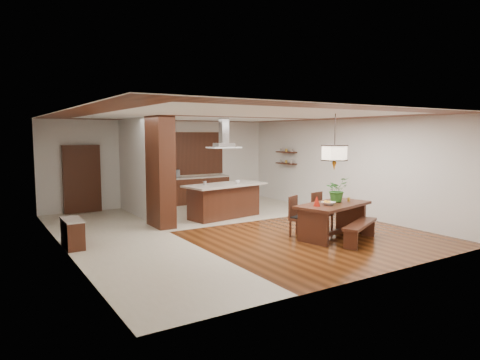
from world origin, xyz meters
TOP-DOWN VIEW (x-y plane):
  - room_shell at (0.00, 0.00)m, footprint 9.00×9.04m
  - tile_hallway at (-2.75, 0.00)m, footprint 2.50×9.00m
  - tile_kitchen at (1.25, 2.50)m, footprint 5.50×4.00m
  - soffit_band at (0.00, 0.00)m, footprint 8.00×9.00m
  - partition_pier at (-1.40, 1.20)m, footprint 0.45×1.00m
  - partition_stub at (-1.40, 3.30)m, footprint 0.18×2.40m
  - hallway_console at (-3.81, 0.20)m, footprint 0.37×0.88m
  - hallway_doorway at (-2.70, 4.40)m, footprint 1.10×0.20m
  - rear_counter at (1.00, 4.20)m, footprint 2.60×0.62m
  - kitchen_window at (1.00, 4.46)m, footprint 2.60×0.08m
  - shelf_lower at (3.87, 2.60)m, footprint 0.26×0.90m
  - shelf_upper at (3.87, 2.60)m, footprint 0.26×0.90m
  - dining_table at (1.59, -2.07)m, footprint 2.12×1.43m
  - dining_bench at (1.76, -2.75)m, footprint 1.58×1.02m
  - dining_chair_left at (0.97, -1.62)m, footprint 0.57×0.57m
  - dining_chair_right at (1.91, -1.38)m, footprint 0.49×0.49m
  - pendant_lantern at (1.59, -2.07)m, footprint 0.64×0.64m
  - foliage_plant at (1.83, -1.92)m, footprint 0.56×0.49m
  - fruit_bowl at (1.34, -2.16)m, footprint 0.36×0.36m
  - napkin_cone at (1.01, -2.14)m, footprint 0.17×0.17m
  - gold_ornament at (2.16, -2.01)m, footprint 0.08×0.08m
  - kitchen_island at (0.62, 1.37)m, footprint 2.55×1.43m
  - range_hood at (0.62, 1.37)m, footprint 0.90×0.55m
  - island_cup at (1.01, 1.26)m, footprint 0.14×0.14m
  - microwave at (0.18, 4.19)m, footprint 0.58×0.49m

SIDE VIEW (x-z plane):
  - tile_hallway at x=-2.75m, z-range 0.00..0.01m
  - tile_kitchen at x=1.25m, z-range 0.00..0.01m
  - dining_bench at x=1.76m, z-range 0.00..0.45m
  - hallway_console at x=-3.81m, z-range 0.00..0.63m
  - rear_counter at x=1.00m, z-range 0.00..0.95m
  - dining_chair_right at x=1.91m, z-range 0.00..0.96m
  - dining_chair_left at x=0.97m, z-range 0.00..0.97m
  - kitchen_island at x=0.62m, z-range 0.01..1.01m
  - dining_table at x=1.59m, z-range 0.19..1.00m
  - fruit_bowl at x=1.34m, z-range 0.81..0.88m
  - gold_ornament at x=2.16m, z-range 0.81..0.90m
  - napkin_cone at x=1.01m, z-range 0.81..1.05m
  - island_cup at x=1.01m, z-range 1.00..1.10m
  - hallway_doorway at x=-2.70m, z-range 0.00..2.10m
  - microwave at x=0.18m, z-range 0.95..1.22m
  - foliage_plant at x=1.83m, z-range 0.81..1.40m
  - shelf_lower at x=3.87m, z-range 1.38..1.42m
  - partition_pier at x=-1.40m, z-range 0.00..2.90m
  - partition_stub at x=-1.40m, z-range 0.00..2.90m
  - kitchen_window at x=1.00m, z-range 1.00..2.50m
  - shelf_upper at x=3.87m, z-range 1.78..1.82m
  - room_shell at x=0.00m, z-range 0.60..3.52m
  - pendant_lantern at x=1.59m, z-range 1.59..2.90m
  - range_hood at x=0.62m, z-range 2.03..2.90m
  - soffit_band at x=0.00m, z-range 2.88..2.89m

